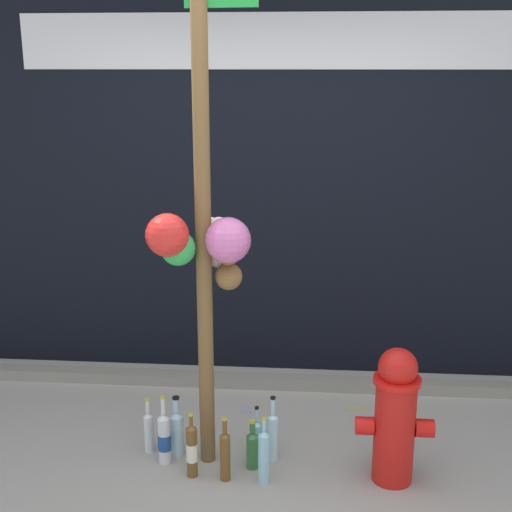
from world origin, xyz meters
The scene contains 16 objects.
ground_plane centered at (0.00, 0.00, 0.00)m, with size 14.00×14.00×0.00m, color #9E9B93.
building_wall centered at (0.00, 1.82, 1.97)m, with size 10.00×0.21×3.94m.
curb_strip centered at (0.00, 1.41, 0.04)m, with size 8.00×0.12×0.08m, color gray.
memorial_post centered at (-0.23, 0.43, 1.58)m, with size 0.56×0.45×2.95m.
fire_hydrant centered at (0.80, 0.34, 0.39)m, with size 0.42×0.25×0.77m.
bottle_0 centered at (0.10, 0.26, 0.16)m, with size 0.06×0.06×0.39m.
bottle_1 centered at (0.04, 0.51, 0.11)m, with size 0.06×0.06×0.31m.
bottle_2 centered at (0.03, 0.39, 0.12)m, with size 0.07×0.07×0.29m.
bottle_3 centered at (-0.48, 0.40, 0.16)m, with size 0.08×0.08×0.42m.
bottle_4 centered at (-0.42, 0.49, 0.15)m, with size 0.08×0.08×0.37m.
bottle_5 centered at (-0.59, 0.51, 0.14)m, with size 0.06×0.06×0.34m.
bottle_6 centered at (0.13, 0.49, 0.16)m, with size 0.06×0.06×0.39m.
bottle_7 centered at (-0.11, 0.26, 0.15)m, with size 0.06×0.06×0.38m.
bottle_8 centered at (-0.30, 0.28, 0.16)m, with size 0.06×0.06×0.38m.
litter_0 centered at (0.65, 1.13, 0.00)m, with size 0.15×0.04×0.01m, color tan.
litter_1 centered at (-0.08, 1.06, 0.00)m, with size 0.10×0.06×0.01m, color #8C99B2.
Camera 1 is at (0.32, -3.02, 2.20)m, focal length 48.24 mm.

